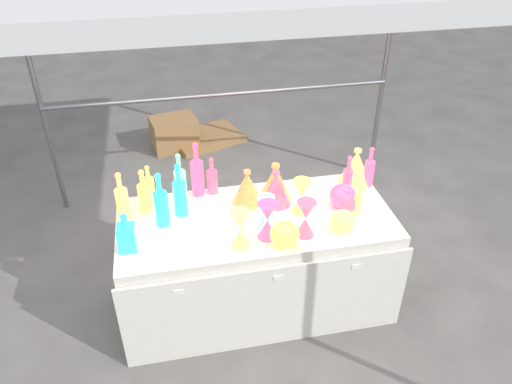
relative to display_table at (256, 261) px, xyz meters
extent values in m
plane|color=slate|center=(0.00, 0.01, -0.37)|extent=(80.00, 80.00, 0.00)
cylinder|color=gray|center=(-1.50, 1.51, 0.83)|extent=(0.04, 0.04, 2.40)
cylinder|color=gray|center=(1.50, 1.51, 0.83)|extent=(0.04, 0.04, 2.40)
cylinder|color=gray|center=(0.00, 1.48, 0.63)|extent=(3.00, 0.04, 0.04)
cube|color=white|center=(0.00, 0.01, 0.00)|extent=(1.80, 0.80, 0.75)
cube|color=white|center=(0.00, -0.41, -0.04)|extent=(1.84, 0.02, 0.68)
cube|color=white|center=(-0.55, -0.42, 0.23)|extent=(0.06, 0.00, 0.03)
cube|color=white|center=(0.05, -0.42, 0.23)|extent=(0.06, 0.00, 0.03)
cube|color=white|center=(0.55, -0.42, 0.23)|extent=(0.06, 0.00, 0.03)
cube|color=#9E7447|center=(-0.42, 2.46, -0.20)|extent=(0.54, 0.44, 0.35)
cube|color=#9E7447|center=(-0.07, 2.55, -0.34)|extent=(0.92, 0.79, 0.07)
camera|label=1|loc=(-0.52, -2.55, 2.34)|focal=35.00mm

